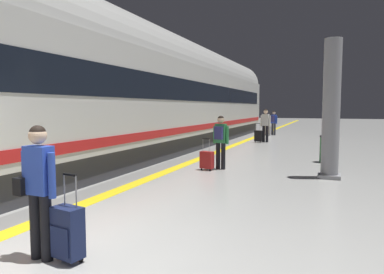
{
  "coord_description": "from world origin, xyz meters",
  "views": [
    {
      "loc": [
        3.37,
        -2.98,
        1.85
      ],
      "look_at": [
        0.17,
        5.19,
        1.11
      ],
      "focal_mm": 33.13,
      "sensor_mm": 36.0,
      "label": 1
    }
  ],
  "objects_px": {
    "suitcase_far": "(268,130)",
    "platform_pillar": "(331,112)",
    "suitcase_mid": "(258,136)",
    "passenger_mid": "(266,123)",
    "passenger_far": "(274,121)",
    "suitcase_near": "(207,160)",
    "high_speed_train": "(136,89)",
    "waste_bin": "(327,149)",
    "rolling_suitcase_foreground": "(67,232)",
    "passenger_near": "(221,138)",
    "traveller_foreground": "(38,183)"
  },
  "relations": [
    {
      "from": "suitcase_far",
      "to": "platform_pillar",
      "type": "height_order",
      "value": "platform_pillar"
    },
    {
      "from": "suitcase_mid",
      "to": "platform_pillar",
      "type": "height_order",
      "value": "platform_pillar"
    },
    {
      "from": "passenger_mid",
      "to": "suitcase_far",
      "type": "xyz_separation_m",
      "value": [
        -0.63,
        4.77,
        -0.67
      ]
    },
    {
      "from": "passenger_far",
      "to": "passenger_mid",
      "type": "bearing_deg",
      "value": -86.39
    },
    {
      "from": "suitcase_near",
      "to": "suitcase_mid",
      "type": "height_order",
      "value": "suitcase_mid"
    },
    {
      "from": "suitcase_mid",
      "to": "suitcase_far",
      "type": "relative_size",
      "value": 0.99
    },
    {
      "from": "suitcase_mid",
      "to": "platform_pillar",
      "type": "xyz_separation_m",
      "value": [
        3.53,
        -8.77,
        1.38
      ]
    },
    {
      "from": "passenger_far",
      "to": "platform_pillar",
      "type": "distance_m",
      "value": 14.52
    },
    {
      "from": "high_speed_train",
      "to": "waste_bin",
      "type": "height_order",
      "value": "high_speed_train"
    },
    {
      "from": "passenger_mid",
      "to": "suitcase_mid",
      "type": "distance_m",
      "value": 0.8
    },
    {
      "from": "rolling_suitcase_foreground",
      "to": "passenger_near",
      "type": "bearing_deg",
      "value": 91.3
    },
    {
      "from": "passenger_mid",
      "to": "suitcase_far",
      "type": "distance_m",
      "value": 4.86
    },
    {
      "from": "passenger_far",
      "to": "platform_pillar",
      "type": "bearing_deg",
      "value": -75.9
    },
    {
      "from": "suitcase_near",
      "to": "waste_bin",
      "type": "height_order",
      "value": "suitcase_near"
    },
    {
      "from": "rolling_suitcase_foreground",
      "to": "suitcase_near",
      "type": "distance_m",
      "value": 6.5
    },
    {
      "from": "platform_pillar",
      "to": "passenger_mid",
      "type": "bearing_deg",
      "value": 109.57
    },
    {
      "from": "platform_pillar",
      "to": "suitcase_mid",
      "type": "bearing_deg",
      "value": 111.95
    },
    {
      "from": "suitcase_mid",
      "to": "passenger_far",
      "type": "distance_m",
      "value": 5.33
    },
    {
      "from": "traveller_foreground",
      "to": "passenger_near",
      "type": "relative_size",
      "value": 1.02
    },
    {
      "from": "suitcase_far",
      "to": "platform_pillar",
      "type": "distance_m",
      "value": 14.41
    },
    {
      "from": "high_speed_train",
      "to": "traveller_foreground",
      "type": "relative_size",
      "value": 20.6
    },
    {
      "from": "traveller_foreground",
      "to": "passenger_near",
      "type": "distance_m",
      "value": 6.86
    },
    {
      "from": "high_speed_train",
      "to": "passenger_near",
      "type": "relative_size",
      "value": 21.07
    },
    {
      "from": "platform_pillar",
      "to": "suitcase_far",
      "type": "bearing_deg",
      "value": 105.55
    },
    {
      "from": "platform_pillar",
      "to": "passenger_far",
      "type": "bearing_deg",
      "value": 104.1
    },
    {
      "from": "traveller_foreground",
      "to": "passenger_near",
      "type": "height_order",
      "value": "traveller_foreground"
    },
    {
      "from": "passenger_far",
      "to": "waste_bin",
      "type": "xyz_separation_m",
      "value": [
        3.43,
        -11.26,
        -0.49
      ]
    },
    {
      "from": "passenger_near",
      "to": "traveller_foreground",
      "type": "bearing_deg",
      "value": -91.76
    },
    {
      "from": "rolling_suitcase_foreground",
      "to": "suitcase_far",
      "type": "bearing_deg",
      "value": 92.68
    },
    {
      "from": "passenger_near",
      "to": "suitcase_mid",
      "type": "height_order",
      "value": "passenger_near"
    },
    {
      "from": "suitcase_far",
      "to": "rolling_suitcase_foreground",
      "type": "bearing_deg",
      "value": -87.32
    },
    {
      "from": "suitcase_near",
      "to": "passenger_far",
      "type": "bearing_deg",
      "value": 90.69
    },
    {
      "from": "high_speed_train",
      "to": "platform_pillar",
      "type": "xyz_separation_m",
      "value": [
        6.6,
        -1.42,
        -0.78
      ]
    },
    {
      "from": "waste_bin",
      "to": "traveller_foreground",
      "type": "bearing_deg",
      "value": -108.46
    },
    {
      "from": "passenger_near",
      "to": "suitcase_far",
      "type": "bearing_deg",
      "value": 93.37
    },
    {
      "from": "high_speed_train",
      "to": "suitcase_mid",
      "type": "bearing_deg",
      "value": 67.37
    },
    {
      "from": "rolling_suitcase_foreground",
      "to": "suitcase_mid",
      "type": "relative_size",
      "value": 1.03
    },
    {
      "from": "rolling_suitcase_foreground",
      "to": "platform_pillar",
      "type": "xyz_separation_m",
      "value": [
        2.89,
        6.57,
        1.36
      ]
    },
    {
      "from": "traveller_foreground",
      "to": "passenger_near",
      "type": "xyz_separation_m",
      "value": [
        0.21,
        6.85,
        0.0
      ]
    },
    {
      "from": "suitcase_mid",
      "to": "passenger_far",
      "type": "xyz_separation_m",
      "value": [
        0.0,
        5.29,
        0.6
      ]
    },
    {
      "from": "platform_pillar",
      "to": "traveller_foreground",
      "type": "bearing_deg",
      "value": -116.14
    },
    {
      "from": "high_speed_train",
      "to": "suitcase_near",
      "type": "relative_size",
      "value": 35.6
    },
    {
      "from": "passenger_near",
      "to": "waste_bin",
      "type": "bearing_deg",
      "value": 41.3
    },
    {
      "from": "suitcase_near",
      "to": "waste_bin",
      "type": "relative_size",
      "value": 1.04
    },
    {
      "from": "suitcase_near",
      "to": "high_speed_train",
      "type": "bearing_deg",
      "value": 154.99
    },
    {
      "from": "rolling_suitcase_foreground",
      "to": "suitcase_far",
      "type": "xyz_separation_m",
      "value": [
        -0.96,
        20.39,
        -0.01
      ]
    },
    {
      "from": "passenger_near",
      "to": "high_speed_train",
      "type": "bearing_deg",
      "value": 161.34
    },
    {
      "from": "passenger_near",
      "to": "waste_bin",
      "type": "distance_m",
      "value": 3.94
    },
    {
      "from": "passenger_near",
      "to": "suitcase_far",
      "type": "xyz_separation_m",
      "value": [
        -0.8,
        13.59,
        -0.6
      ]
    },
    {
      "from": "suitcase_mid",
      "to": "waste_bin",
      "type": "bearing_deg",
      "value": -60.08
    }
  ]
}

